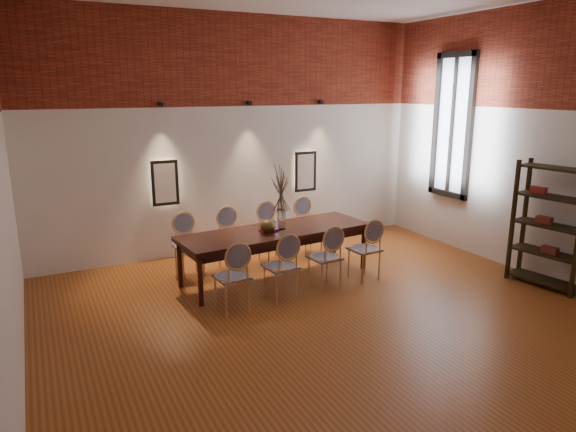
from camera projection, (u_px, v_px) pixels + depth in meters
name	position (u px, v px, depth m)	size (l,w,h in m)	color
floor	(346.00, 325.00, 6.25)	(7.00, 7.00, 0.02)	#994F1F
wall_back	(236.00, 136.00, 8.83)	(7.00, 0.10, 4.00)	silver
wall_right	(559.00, 146.00, 7.31)	(0.10, 7.00, 4.00)	silver
brick_band_back	(236.00, 60.00, 8.47)	(7.00, 0.02, 1.50)	maroon
brick_band_right	(568.00, 54.00, 6.98)	(0.02, 7.00, 1.50)	maroon
niche_left	(165.00, 183.00, 8.34)	(0.36, 0.06, 0.66)	#FFEAC6
niche_right	(305.00, 171.00, 9.48)	(0.36, 0.06, 0.66)	#FFEAC6
spot_fixture_left	(160.00, 104.00, 8.01)	(0.08, 0.08, 0.10)	black
spot_fixture_mid	(249.00, 103.00, 8.67)	(0.08, 0.08, 0.10)	black
spot_fixture_right	(321.00, 102.00, 9.28)	(0.08, 0.08, 0.10)	black
window_glass	(453.00, 126.00, 8.97)	(0.02, 0.78, 2.38)	silver
window_frame	(452.00, 126.00, 8.96)	(0.08, 0.90, 2.50)	black
window_mullion	(452.00, 126.00, 8.96)	(0.06, 0.06, 2.40)	black
dining_table	(276.00, 254.00, 7.72)	(2.91, 0.93, 0.75)	black
chair_near_a	(232.00, 276.00, 6.53)	(0.44, 0.44, 0.94)	tan
chair_near_b	(281.00, 266.00, 6.90)	(0.44, 0.44, 0.94)	tan
chair_near_c	(325.00, 257.00, 7.26)	(0.44, 0.44, 0.94)	tan
chair_near_d	(364.00, 249.00, 7.63)	(0.44, 0.44, 0.94)	tan
chair_far_a	(189.00, 246.00, 7.76)	(0.44, 0.44, 0.94)	tan
chair_far_b	(232.00, 239.00, 8.13)	(0.44, 0.44, 0.94)	tan
chair_far_c	(272.00, 233.00, 8.50)	(0.44, 0.44, 0.94)	tan
chair_far_d	(309.00, 227.00, 8.87)	(0.44, 0.44, 0.94)	tan
vase	(281.00, 219.00, 7.64)	(0.14, 0.14, 0.30)	silver
dried_branches	(281.00, 190.00, 7.53)	(0.50, 0.50, 0.70)	brown
bowl	(268.00, 226.00, 7.48)	(0.24, 0.24, 0.18)	#553B12
book	(269.00, 230.00, 7.57)	(0.26, 0.18, 0.03)	#83164E
shelving_rack	(550.00, 226.00, 7.28)	(0.38, 1.00, 1.80)	black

